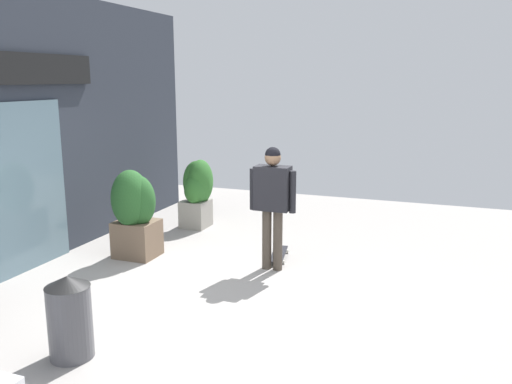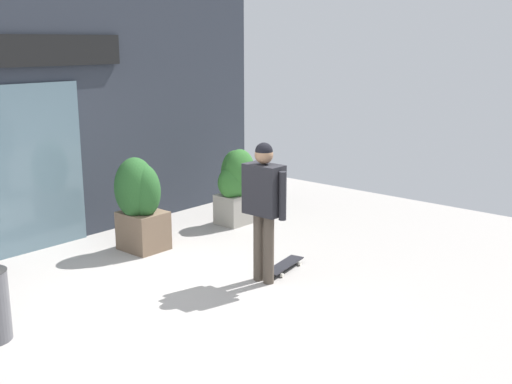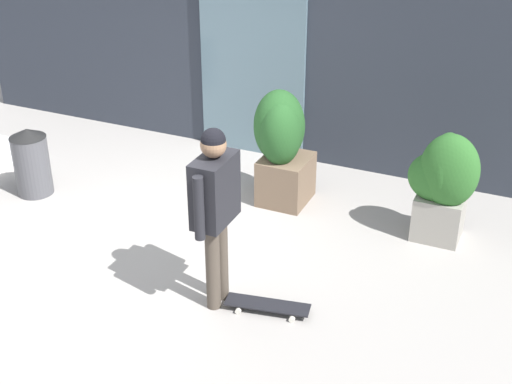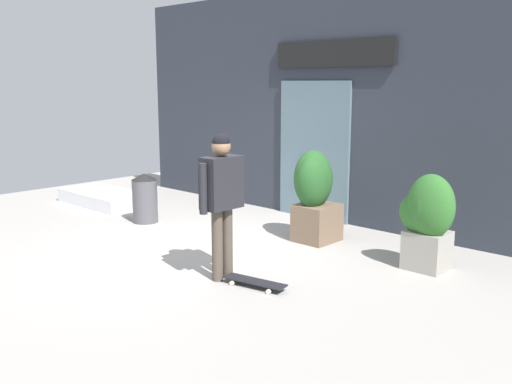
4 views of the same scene
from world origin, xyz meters
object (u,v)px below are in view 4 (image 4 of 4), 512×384
skateboarder (222,191)px  planter_box_left (428,216)px  planter_box_right (314,192)px  skateboard (255,282)px  trash_bin (145,198)px

skateboarder → planter_box_left: skateboarder is taller
skateboarder → planter_box_right: bearing=96.2°
planter_box_left → planter_box_right: planter_box_right is taller
skateboard → planter_box_left: 2.28m
planter_box_right → planter_box_left: bearing=-3.7°
skateboarder → skateboard: 1.11m
skateboard → trash_bin: trash_bin is taller
trash_bin → planter_box_right: bearing=20.6°
skateboard → trash_bin: size_ratio=0.96×
skateboard → planter_box_left: bearing=48.5°
skateboarder → trash_bin: (-2.95, 1.03, -0.65)m
planter_box_right → trash_bin: bearing=-159.4°
skateboard → trash_bin: bearing=153.7°
skateboarder → planter_box_right: skateboarder is taller
skateboard → planter_box_left: size_ratio=0.65×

